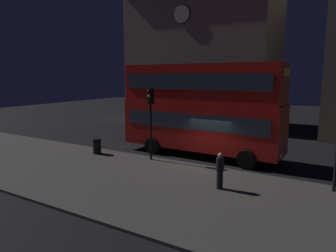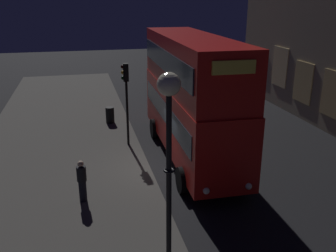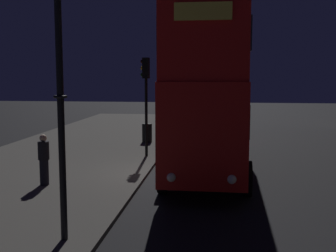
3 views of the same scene
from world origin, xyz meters
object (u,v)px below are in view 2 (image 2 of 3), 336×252
Objects in this scene: traffic_light_near_kerb at (126,87)px; street_lamp at (169,124)px; double_decker_bus at (191,92)px; pedestrian at (82,181)px; litter_bin at (110,115)px.

traffic_light_near_kerb is 0.75× the size of street_lamp.
traffic_light_near_kerb is 9.48m from street_lamp.
double_decker_bus is 6.36× the size of pedestrian.
litter_bin is (-8.81, 1.77, -0.34)m from pedestrian.
street_lamp is 13.59m from litter_bin.
pedestrian is 1.67× the size of litter_bin.
street_lamp is at bearing -19.43° from double_decker_bus.
litter_bin is at bearing -166.96° from pedestrian.
pedestrian reaches higher than litter_bin.
traffic_light_near_kerb is at bearing 179.10° from street_lamp.
street_lamp is at bearing 2.96° from traffic_light_near_kerb.
street_lamp is 5.76× the size of litter_bin.
street_lamp is (7.55, -2.85, 1.19)m from double_decker_bus.
pedestrian is (5.14, -2.34, -2.13)m from traffic_light_near_kerb.
street_lamp is at bearing 1.84° from litter_bin.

